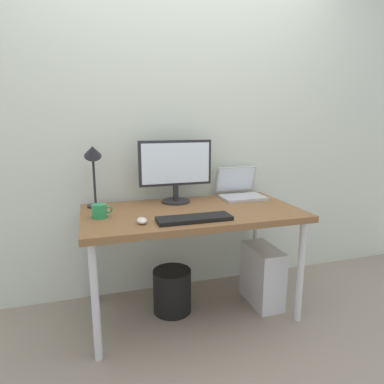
{
  "coord_description": "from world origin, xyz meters",
  "views": [
    {
      "loc": [
        -0.62,
        -2.03,
        1.3
      ],
      "look_at": [
        0.0,
        0.0,
        0.84
      ],
      "focal_mm": 31.66,
      "sensor_mm": 36.0,
      "label": 1
    }
  ],
  "objects_px": {
    "wastebasket": "(172,291)",
    "coffee_mug": "(99,211)",
    "keyboard": "(194,219)",
    "desk_lamp": "(93,161)",
    "mouse": "(142,221)",
    "laptop": "(240,190)",
    "computer_tower": "(262,275)",
    "desk": "(192,219)",
    "monitor": "(176,167)"
  },
  "relations": [
    {
      "from": "keyboard",
      "to": "coffee_mug",
      "type": "relative_size",
      "value": 3.61
    },
    {
      "from": "desk_lamp",
      "to": "keyboard",
      "type": "distance_m",
      "value": 0.77
    },
    {
      "from": "coffee_mug",
      "to": "computer_tower",
      "type": "relative_size",
      "value": 0.29
    },
    {
      "from": "desk_lamp",
      "to": "coffee_mug",
      "type": "distance_m",
      "value": 0.37
    },
    {
      "from": "desk",
      "to": "laptop",
      "type": "xyz_separation_m",
      "value": [
        0.46,
        0.26,
        0.12
      ]
    },
    {
      "from": "keyboard",
      "to": "computer_tower",
      "type": "distance_m",
      "value": 0.8
    },
    {
      "from": "monitor",
      "to": "coffee_mug",
      "type": "bearing_deg",
      "value": -155.47
    },
    {
      "from": "keyboard",
      "to": "wastebasket",
      "type": "relative_size",
      "value": 1.47
    },
    {
      "from": "desk",
      "to": "computer_tower",
      "type": "height_order",
      "value": "desk"
    },
    {
      "from": "mouse",
      "to": "monitor",
      "type": "bearing_deg",
      "value": 54.34
    },
    {
      "from": "wastebasket",
      "to": "desk",
      "type": "bearing_deg",
      "value": -18.11
    },
    {
      "from": "desk",
      "to": "wastebasket",
      "type": "height_order",
      "value": "desk"
    },
    {
      "from": "computer_tower",
      "to": "wastebasket",
      "type": "relative_size",
      "value": 1.4
    },
    {
      "from": "laptop",
      "to": "computer_tower",
      "type": "relative_size",
      "value": 0.76
    },
    {
      "from": "coffee_mug",
      "to": "computer_tower",
      "type": "xyz_separation_m",
      "value": [
        1.1,
        -0.03,
        -0.56
      ]
    },
    {
      "from": "laptop",
      "to": "desk_lamp",
      "type": "bearing_deg",
      "value": -178.94
    },
    {
      "from": "monitor",
      "to": "computer_tower",
      "type": "distance_m",
      "value": 0.99
    },
    {
      "from": "keyboard",
      "to": "coffee_mug",
      "type": "xyz_separation_m",
      "value": [
        -0.52,
        0.22,
        0.03
      ]
    },
    {
      "from": "coffee_mug",
      "to": "monitor",
      "type": "bearing_deg",
      "value": 24.53
    },
    {
      "from": "coffee_mug",
      "to": "wastebasket",
      "type": "relative_size",
      "value": 0.41
    },
    {
      "from": "laptop",
      "to": "wastebasket",
      "type": "bearing_deg",
      "value": -159.93
    },
    {
      "from": "desk",
      "to": "keyboard",
      "type": "xyz_separation_m",
      "value": [
        -0.06,
        -0.23,
        0.07
      ]
    },
    {
      "from": "mouse",
      "to": "coffee_mug",
      "type": "xyz_separation_m",
      "value": [
        -0.22,
        0.19,
        0.03
      ]
    },
    {
      "from": "keyboard",
      "to": "coffee_mug",
      "type": "bearing_deg",
      "value": 157.12
    },
    {
      "from": "laptop",
      "to": "desk_lamp",
      "type": "distance_m",
      "value": 1.08
    },
    {
      "from": "monitor",
      "to": "keyboard",
      "type": "height_order",
      "value": "monitor"
    },
    {
      "from": "desk",
      "to": "computer_tower",
      "type": "distance_m",
      "value": 0.69
    },
    {
      "from": "laptop",
      "to": "mouse",
      "type": "distance_m",
      "value": 0.93
    },
    {
      "from": "monitor",
      "to": "mouse",
      "type": "relative_size",
      "value": 5.72
    },
    {
      "from": "monitor",
      "to": "wastebasket",
      "type": "relative_size",
      "value": 1.72
    },
    {
      "from": "laptop",
      "to": "coffee_mug",
      "type": "relative_size",
      "value": 2.62
    },
    {
      "from": "laptop",
      "to": "coffee_mug",
      "type": "bearing_deg",
      "value": -165.74
    },
    {
      "from": "desk_lamp",
      "to": "keyboard",
      "type": "xyz_separation_m",
      "value": [
        0.54,
        -0.46,
        -0.3
      ]
    },
    {
      "from": "desk",
      "to": "wastebasket",
      "type": "bearing_deg",
      "value": 161.89
    },
    {
      "from": "keyboard",
      "to": "coffee_mug",
      "type": "height_order",
      "value": "coffee_mug"
    },
    {
      "from": "monitor",
      "to": "laptop",
      "type": "distance_m",
      "value": 0.54
    },
    {
      "from": "desk",
      "to": "coffee_mug",
      "type": "distance_m",
      "value": 0.59
    },
    {
      "from": "mouse",
      "to": "computer_tower",
      "type": "xyz_separation_m",
      "value": [
        0.87,
        0.16,
        -0.53
      ]
    },
    {
      "from": "desk_lamp",
      "to": "wastebasket",
      "type": "distance_m",
      "value": 1.02
    },
    {
      "from": "mouse",
      "to": "computer_tower",
      "type": "distance_m",
      "value": 1.03
    },
    {
      "from": "computer_tower",
      "to": "desk",
      "type": "bearing_deg",
      "value": 175.96
    },
    {
      "from": "coffee_mug",
      "to": "computer_tower",
      "type": "bearing_deg",
      "value": -1.53
    },
    {
      "from": "desk",
      "to": "coffee_mug",
      "type": "height_order",
      "value": "coffee_mug"
    },
    {
      "from": "mouse",
      "to": "laptop",
      "type": "bearing_deg",
      "value": 29.03
    },
    {
      "from": "desk",
      "to": "wastebasket",
      "type": "relative_size",
      "value": 4.64
    },
    {
      "from": "mouse",
      "to": "coffee_mug",
      "type": "bearing_deg",
      "value": 140.05
    },
    {
      "from": "desk_lamp",
      "to": "wastebasket",
      "type": "xyz_separation_m",
      "value": [
        0.47,
        -0.19,
        -0.89
      ]
    },
    {
      "from": "wastebasket",
      "to": "coffee_mug",
      "type": "bearing_deg",
      "value": -173.74
    },
    {
      "from": "keyboard",
      "to": "wastebasket",
      "type": "height_order",
      "value": "keyboard"
    },
    {
      "from": "laptop",
      "to": "desk_lamp",
      "type": "relative_size",
      "value": 0.72
    }
  ]
}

